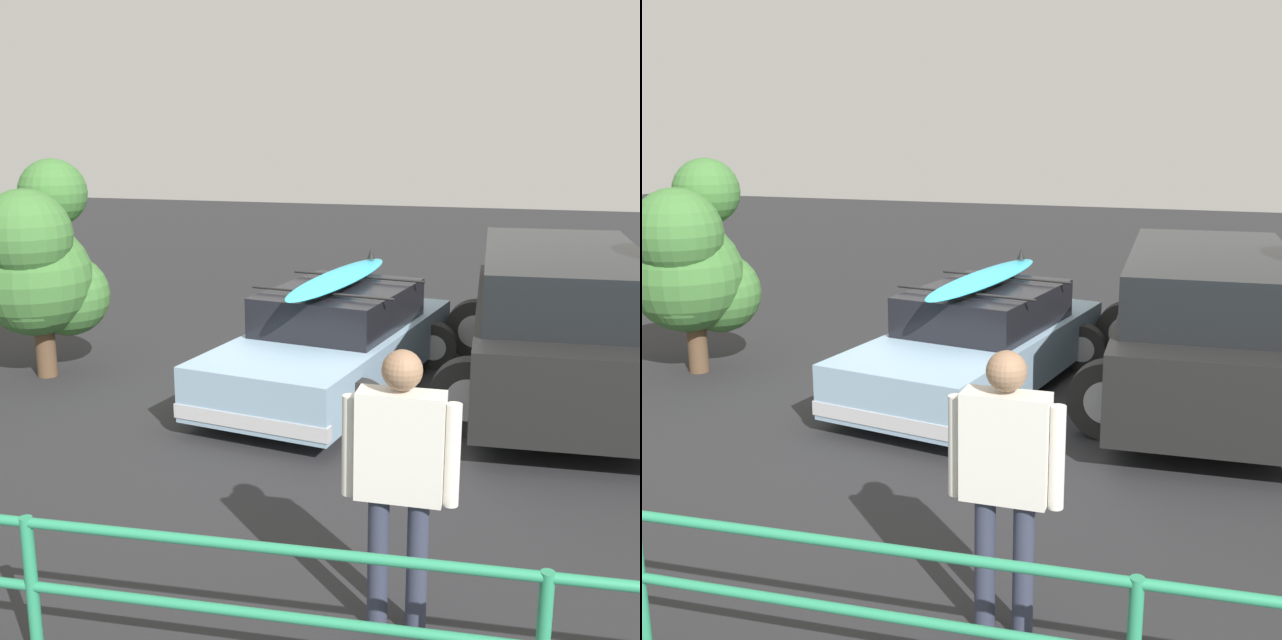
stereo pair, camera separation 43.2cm
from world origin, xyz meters
The scene contains 6 objects.
ground_plane centered at (0.00, 0.00, -0.01)m, with size 44.00×44.00×0.02m, color #28282B.
sedan_car centered at (0.02, -0.53, 0.56)m, with size 2.56×4.21×1.43m.
suv_car centered at (-2.39, -0.90, 0.86)m, with size 2.73×4.74×1.65m.
person_bystander centered at (-1.47, 3.79, 1.04)m, with size 0.68×0.23×1.74m.
railing_fence centered at (0.39, 4.66, 0.63)m, with size 10.79×0.83×0.91m.
bush_near_left centered at (3.46, -0.04, 1.32)m, with size 1.39×1.65×2.56m.
Camera 1 is at (-2.16, 7.98, 2.93)m, focal length 45.00 mm.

